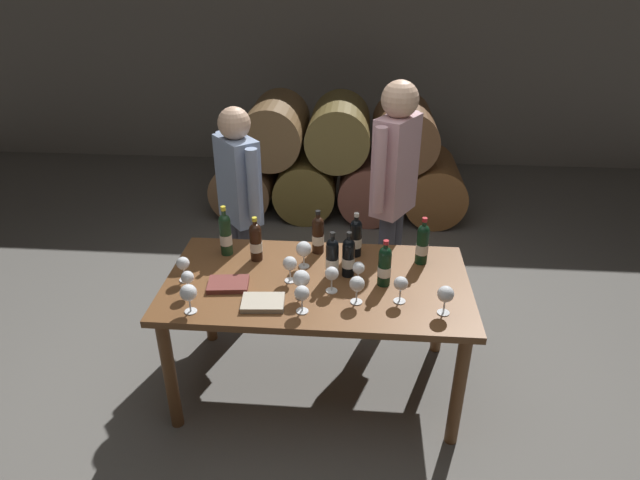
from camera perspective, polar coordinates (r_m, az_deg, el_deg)
ground_plane at (r=3.50m, az=-0.26°, el=-14.83°), size 14.00×14.00×0.00m
cellar_back_wall at (r=6.83m, az=2.78°, el=19.82°), size 10.00×0.24×2.80m
barrel_stack at (r=5.48m, az=1.98°, el=8.37°), size 2.49×0.90×1.15m
dining_table at (r=3.08m, az=-0.29°, el=-5.71°), size 1.70×0.90×0.76m
wine_bottle_0 at (r=3.26m, az=-0.21°, el=0.61°), size 0.07×0.07×0.28m
wine_bottle_1 at (r=3.28m, az=-9.94°, el=0.64°), size 0.07×0.07×0.32m
wine_bottle_2 at (r=3.20m, az=10.75°, el=-0.37°), size 0.07×0.07×0.29m
wine_bottle_3 at (r=3.20m, az=-6.78°, el=-0.14°), size 0.07×0.07×0.28m
wine_bottle_4 at (r=3.01m, az=1.30°, el=-1.86°), size 0.07×0.07×0.28m
wine_bottle_5 at (r=3.03m, az=3.02°, el=-1.77°), size 0.07×0.07×0.27m
wine_bottle_6 at (r=3.23m, az=3.80°, el=0.32°), size 0.07×0.07×0.28m
wine_bottle_7 at (r=2.96m, az=6.83°, el=-2.69°), size 0.07×0.07×0.27m
wine_glass_0 at (r=2.83m, az=-1.98°, el=-4.14°), size 0.09×0.09×0.16m
wine_glass_1 at (r=2.98m, az=-3.20°, el=-2.56°), size 0.08×0.08×0.15m
wine_glass_2 at (r=2.73m, az=-1.92°, el=-5.71°), size 0.08×0.08×0.15m
wine_glass_3 at (r=3.08m, az=-14.25°, el=-2.50°), size 0.07×0.07×0.15m
wine_glass_4 at (r=2.80m, az=3.92°, el=-4.72°), size 0.08×0.08×0.15m
wine_glass_5 at (r=2.83m, az=8.52°, el=-4.66°), size 0.07×0.07×0.15m
wine_glass_6 at (r=3.11m, az=-1.73°, el=-1.00°), size 0.09×0.09×0.16m
wine_glass_7 at (r=2.95m, az=-13.79°, el=-3.96°), size 0.07×0.07×0.14m
wine_glass_8 at (r=2.80m, az=-13.71°, el=-5.48°), size 0.09×0.09×0.16m
wine_glass_9 at (r=2.79m, az=13.11°, el=-5.65°), size 0.08×0.08×0.16m
wine_glass_10 at (r=2.89m, az=1.25°, el=-3.65°), size 0.08×0.08×0.15m
wine_glass_11 at (r=2.95m, az=4.08°, el=-3.07°), size 0.07×0.07×0.14m
tasting_notebook at (r=3.02m, az=-9.66°, el=-4.61°), size 0.24×0.18×0.03m
leather_ledger at (r=2.84m, az=-6.03°, el=-6.58°), size 0.23×0.18×0.03m
sommelier_presenting at (r=3.57m, az=7.82°, el=5.79°), size 0.32×0.44×1.72m
taster_seated_left at (r=3.67m, az=-8.45°, el=4.32°), size 0.34×0.40×1.54m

